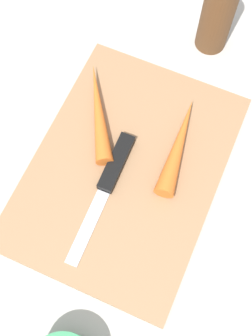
% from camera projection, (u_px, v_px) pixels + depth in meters
% --- Properties ---
extents(ground_plane, '(1.40, 1.40, 0.00)m').
position_uv_depth(ground_plane, '(126.00, 171.00, 0.65)').
color(ground_plane, '#ADA8A0').
extents(cutting_board, '(0.36, 0.26, 0.01)m').
position_uv_depth(cutting_board, '(126.00, 170.00, 0.65)').
color(cutting_board, '#99704C').
rests_on(cutting_board, ground_plane).
extents(knife, '(0.20, 0.02, 0.01)m').
position_uv_depth(knife, '(113.00, 171.00, 0.63)').
color(knife, '#B7B7BC').
rests_on(knife, cutting_board).
extents(carrot_long, '(0.15, 0.11, 0.03)m').
position_uv_depth(carrot_long, '(99.00, 111.00, 0.66)').
color(carrot_long, orange).
rests_on(carrot_long, cutting_board).
extents(carrot_short, '(0.16, 0.04, 0.03)m').
position_uv_depth(carrot_short, '(179.00, 145.00, 0.64)').
color(carrot_short, orange).
rests_on(carrot_short, cutting_board).
extents(pepper_grinder, '(0.05, 0.05, 0.14)m').
position_uv_depth(pepper_grinder, '(218.00, 14.00, 0.67)').
color(pepper_grinder, brown).
rests_on(pepper_grinder, ground_plane).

